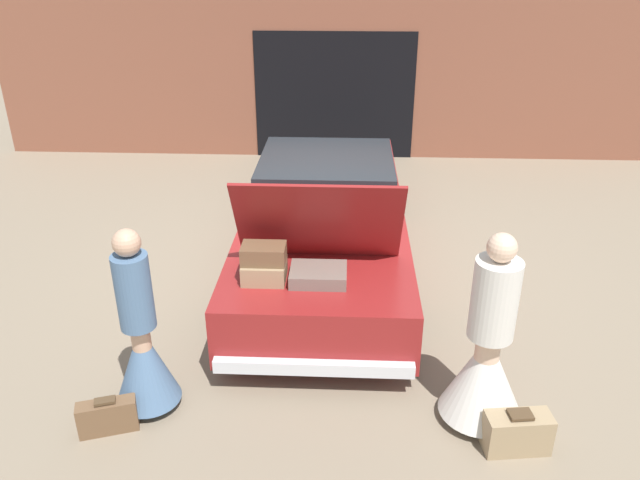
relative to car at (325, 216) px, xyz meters
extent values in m
plane|color=#7F705B|center=(0.00, -0.01, -0.56)|extent=(40.00, 40.00, 0.00)
cube|color=brown|center=(0.00, 4.10, 0.84)|extent=(12.00, 0.12, 2.80)
cube|color=black|center=(0.00, 4.03, 0.54)|extent=(2.80, 0.02, 2.20)
cube|color=maroon|center=(0.00, -0.01, -0.09)|extent=(1.83, 5.09, 0.60)
cube|color=#1E2328|center=(0.00, 0.29, 0.43)|extent=(1.61, 1.63, 0.44)
cylinder|color=black|center=(-0.84, 1.57, -0.24)|extent=(0.18, 0.64, 0.64)
cylinder|color=black|center=(0.85, 1.57, -0.24)|extent=(0.18, 0.64, 0.64)
cylinder|color=black|center=(-0.84, -1.54, -0.24)|extent=(0.18, 0.64, 0.64)
cylinder|color=black|center=(0.85, -1.54, -0.24)|extent=(0.18, 0.64, 0.64)
cube|color=silver|center=(0.00, -2.60, -0.28)|extent=(1.74, 0.10, 0.12)
cube|color=maroon|center=(0.00, -1.68, 0.67)|extent=(1.56, 0.56, 0.94)
cube|color=#9E8460|center=(-0.48, -1.96, 0.30)|extent=(0.39, 0.34, 0.18)
cube|color=#75665B|center=(0.01, -1.96, 0.27)|extent=(0.52, 0.40, 0.12)
cube|color=brown|center=(-0.48, -1.96, 0.48)|extent=(0.40, 0.26, 0.17)
cylinder|color=tan|center=(-1.39, -2.82, -0.16)|extent=(0.16, 0.16, 0.80)
cone|color=slate|center=(-1.39, -2.82, -0.12)|extent=(0.54, 0.54, 0.72)
cylinder|color=slate|center=(-1.39, -2.82, 0.56)|extent=(0.28, 0.28, 0.64)
sphere|color=tan|center=(-1.39, -2.82, 0.99)|extent=(0.22, 0.22, 0.22)
cylinder|color=beige|center=(1.39, -2.85, -0.15)|extent=(0.20, 0.20, 0.82)
cone|color=silver|center=(1.39, -2.85, -0.11)|extent=(0.68, 0.68, 0.74)
cylinder|color=silver|center=(1.39, -2.85, 0.59)|extent=(0.36, 0.36, 0.65)
sphere|color=beige|center=(1.39, -2.85, 1.03)|extent=(0.22, 0.22, 0.22)
cube|color=brown|center=(-1.63, -3.14, -0.42)|extent=(0.48, 0.28, 0.28)
cube|color=#4C3823|center=(-1.63, -3.14, -0.26)|extent=(0.18, 0.13, 0.02)
cube|color=#9E8460|center=(1.62, -3.19, -0.40)|extent=(0.53, 0.28, 0.33)
cube|color=#4C3823|center=(1.62, -3.19, -0.22)|extent=(0.19, 0.15, 0.02)
camera|label=1|loc=(0.26, -6.94, 3.05)|focal=35.00mm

